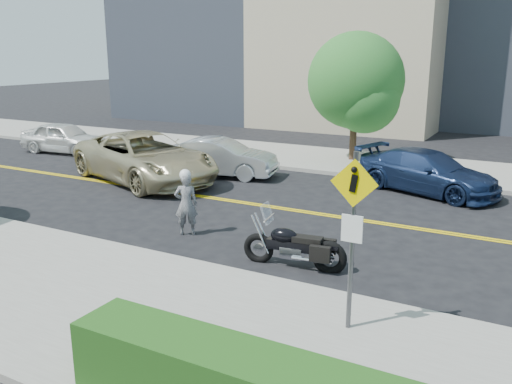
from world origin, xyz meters
The scene contains 11 objects.
ground_plane centered at (0.00, 0.00, 0.00)m, with size 120.00×120.00×0.00m, color black.
sidewalk_near centered at (0.00, -7.50, 0.07)m, with size 60.00×5.00×0.15m, color #9E9B91.
sidewalk_far centered at (0.00, 7.50, 0.07)m, with size 60.00×5.00×0.15m, color #9E9B91.
pedestrian_sign centered at (4.20, -6.31, 1.96)m, with size 0.78×0.08×3.00m.
motorcyclist centered at (-1.23, -3.34, 0.87)m, with size 0.71×0.66×1.74m.
motorcycle centered at (2.15, -4.00, 0.69)m, with size 2.28×0.69×1.39m, color black, non-canonical shape.
suv centered at (-6.08, 0.84, 0.89)m, with size 2.95×6.40×1.78m, color #C6BB91.
parked_car_white centered at (-13.14, 3.52, 0.72)m, with size 1.69×4.21×1.43m, color white.
parked_car_silver centered at (-4.13, 2.86, 0.72)m, with size 1.52×4.37×1.44m, color #B9BDC1.
parked_car_blue centered at (3.34, 4.10, 0.71)m, with size 1.99×4.90×1.42m, color navy.
tree_far_a centered at (-0.52, 7.76, 3.45)m, with size 3.99×3.99×5.45m.
Camera 1 is at (6.78, -14.27, 4.65)m, focal length 38.00 mm.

